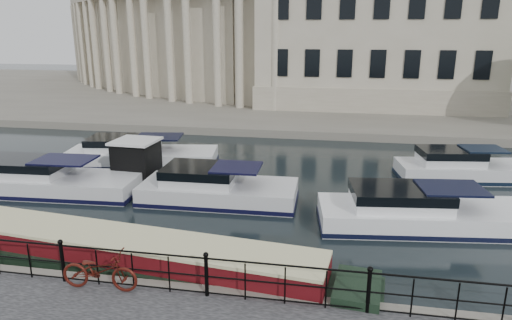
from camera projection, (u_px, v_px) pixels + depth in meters
The scene contains 8 objects.
ground_plane at pixel (228, 271), 13.96m from camera, with size 160.00×160.00×0.00m, color black.
far_bank at pixel (311, 94), 50.79m from camera, with size 120.00×42.00×0.55m, color #6B665B.
railing at pixel (206, 273), 11.50m from camera, with size 24.14×0.14×1.22m.
civic_building at pixel (300, 31), 45.06m from camera, with size 53.55×31.84×16.85m.
bicycle at pixel (99, 270), 11.83m from camera, with size 0.72×2.06×1.08m, color #46130C.
narrowboat at pixel (133, 262), 13.75m from camera, with size 14.75×3.58×1.54m.
harbour_hut at pixel (137, 163), 21.89m from camera, with size 2.82×2.40×2.17m.
cabin_cruisers at pixel (230, 182), 20.99m from camera, with size 26.91×9.74×1.99m.
Camera 1 is at (3.08, -12.15, 7.08)m, focal length 32.00 mm.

